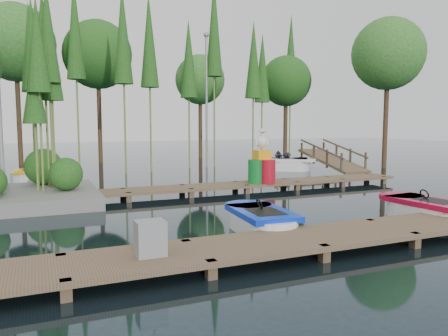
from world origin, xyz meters
name	(u,v)px	position (x,y,z in m)	size (l,w,h in m)	color
ground_plane	(215,209)	(0.00, 0.00, 0.00)	(90.00, 90.00, 0.00)	#1A2A32
near_dock	(304,240)	(0.00, -4.50, 0.23)	(18.00, 1.50, 0.50)	brown
far_dock	(214,187)	(1.00, 2.50, 0.23)	(15.00, 1.20, 0.50)	brown
tree_screen	(90,44)	(-2.04, 10.60, 6.12)	(34.42, 18.53, 10.31)	#432F1C
lamp_rear	(206,89)	(4.00, 11.00, 4.26)	(0.30, 0.30, 7.25)	gray
ramp	(332,160)	(9.00, 6.50, 0.59)	(1.50, 3.94, 1.49)	brown
boat_blue	(261,222)	(-0.05, -2.85, 0.24)	(1.28, 2.51, 0.82)	white
boat_red	(427,210)	(4.35, -3.42, 0.25)	(1.35, 2.61, 0.85)	white
boat_yellow_far	(42,175)	(-4.42, 8.00, 0.27)	(2.59, 1.21, 1.29)	white
boat_white_far	(285,164)	(7.10, 7.85, 0.31)	(3.23, 2.67, 1.40)	white
utility_cabinet	(150,238)	(-2.96, -4.50, 0.59)	(0.47, 0.39, 0.57)	gray
yellow_barrel	(257,171)	(2.65, 2.50, 0.70)	(0.53, 0.53, 0.80)	#FFA90D
drum_cluster	(263,167)	(2.81, 2.35, 0.87)	(1.12, 1.02, 1.92)	#0C7327
seagull_post	(274,167)	(3.33, 2.50, 0.82)	(0.48, 0.26, 0.77)	gray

